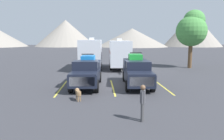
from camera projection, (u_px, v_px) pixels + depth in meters
The scene contains 12 objects.
ground_plane at pixel (112, 85), 17.64m from camera, with size 240.00×240.00×0.00m, color #38383D.
pickup_truck_a at pixel (87, 72), 16.88m from camera, with size 2.32×5.44×2.51m.
pickup_truck_b at pixel (137, 71), 17.23m from camera, with size 2.29×5.73×2.60m.
lot_stripe_a at pixel (61, 88), 16.46m from camera, with size 0.12×5.50×0.01m, color gold.
lot_stripe_b at pixel (113, 87), 16.69m from camera, with size 0.12×5.50×0.01m, color gold.
lot_stripe_c at pixel (163, 87), 16.92m from camera, with size 0.12×5.50×0.01m, color gold.
camper_trailer_a at pixel (91, 53), 26.36m from camera, with size 2.66×8.44×3.87m.
camper_trailer_b at pixel (120, 53), 26.46m from camera, with size 2.60×7.52×3.76m.
person_a at pixel (143, 100), 9.69m from camera, with size 0.27×0.35×1.68m.
dog at pixel (78, 92), 13.10m from camera, with size 0.43×0.83×0.71m.
tree_a at pixel (192, 29), 27.17m from camera, with size 3.82×3.82×7.33m.
mountain_ridge at pixel (89, 34), 103.90m from camera, with size 129.85×38.84×15.87m.
Camera 1 is at (-1.02, -17.26, 3.71)m, focal length 34.69 mm.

